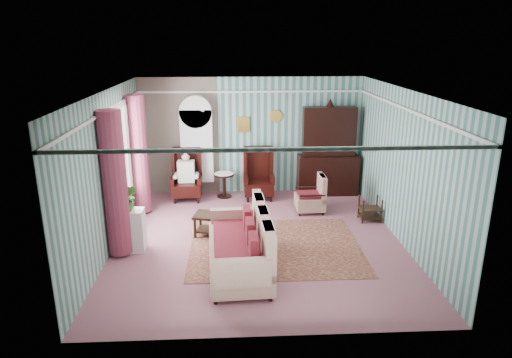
{
  "coord_description": "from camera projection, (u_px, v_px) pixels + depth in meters",
  "views": [
    {
      "loc": [
        -0.47,
        -8.16,
        3.81
      ],
      "look_at": [
        -0.01,
        0.6,
        1.08
      ],
      "focal_mm": 32.0,
      "sensor_mm": 36.0,
      "label": 1
    }
  ],
  "objects": [
    {
      "name": "floor",
      "position": [
        258.0,
        240.0,
        8.94
      ],
      "size": [
        6.0,
        6.0,
        0.0
      ],
      "primitive_type": "plane",
      "color": "#92555F",
      "rests_on": "ground"
    },
    {
      "name": "round_side_table",
      "position": [
        224.0,
        185.0,
        11.29
      ],
      "size": [
        0.5,
        0.5,
        0.6
      ],
      "primitive_type": "cylinder",
      "color": "black",
      "rests_on": "floor"
    },
    {
      "name": "plant_stand",
      "position": [
        130.0,
        230.0,
        8.41
      ],
      "size": [
        0.55,
        0.35,
        0.8
      ],
      "primitive_type": "cube",
      "color": "white",
      "rests_on": "floor"
    },
    {
      "name": "potted_plant_a",
      "position": [
        127.0,
        200.0,
        8.18
      ],
      "size": [
        0.46,
        0.43,
        0.43
      ],
      "primitive_type": "imported",
      "rotation": [
        0.0,
        0.0,
        0.27
      ],
      "color": "#1A541D",
      "rests_on": "plant_stand"
    },
    {
      "name": "nest_table",
      "position": [
        370.0,
        209.0,
        9.84
      ],
      "size": [
        0.45,
        0.38,
        0.54
      ],
      "primitive_type": "cube",
      "color": "black",
      "rests_on": "floor"
    },
    {
      "name": "potted_plant_c",
      "position": [
        122.0,
        198.0,
        8.32
      ],
      "size": [
        0.29,
        0.29,
        0.39
      ],
      "primitive_type": "imported",
      "rotation": [
        0.0,
        0.0,
        0.43
      ],
      "color": "#1A4B17",
      "rests_on": "plant_stand"
    },
    {
      "name": "rug",
      "position": [
        275.0,
        246.0,
        8.66
      ],
      "size": [
        3.2,
        2.6,
        0.01
      ],
      "primitive_type": "cube",
      "color": "#4E1E1A",
      "rests_on": "floor"
    },
    {
      "name": "bookcase",
      "position": [
        197.0,
        151.0,
        11.24
      ],
      "size": [
        0.8,
        0.28,
        2.24
      ],
      "primitive_type": "cube",
      "color": "silver",
      "rests_on": "floor"
    },
    {
      "name": "room_shell",
      "position": [
        225.0,
        139.0,
        8.47
      ],
      "size": [
        5.53,
        6.02,
        2.91
      ],
      "color": "#3C6E69",
      "rests_on": "ground"
    },
    {
      "name": "wingback_left",
      "position": [
        186.0,
        175.0,
        11.0
      ],
      "size": [
        0.76,
        0.8,
        1.25
      ],
      "primitive_type": "cube",
      "color": "black",
      "rests_on": "floor"
    },
    {
      "name": "sofa",
      "position": [
        239.0,
        241.0,
        7.62
      ],
      "size": [
        1.07,
        2.26,
        1.09
      ],
      "primitive_type": "cube",
      "rotation": [
        0.0,
        0.0,
        1.62
      ],
      "color": "beige",
      "rests_on": "floor"
    },
    {
      "name": "potted_plant_b",
      "position": [
        130.0,
        197.0,
        8.33
      ],
      "size": [
        0.29,
        0.26,
        0.45
      ],
      "primitive_type": "imported",
      "rotation": [
        0.0,
        0.0,
        -0.3
      ],
      "color": "#255219",
      "rests_on": "plant_stand"
    },
    {
      "name": "coffee_table",
      "position": [
        215.0,
        225.0,
        9.1
      ],
      "size": [
        0.9,
        0.65,
        0.45
      ],
      "primitive_type": "cube",
      "rotation": [
        0.0,
        0.0,
        -0.22
      ],
      "color": "black",
      "rests_on": "floor"
    },
    {
      "name": "wingback_right",
      "position": [
        259.0,
        174.0,
        11.09
      ],
      "size": [
        0.76,
        0.8,
        1.25
      ],
      "primitive_type": "cube",
      "color": "black",
      "rests_on": "floor"
    },
    {
      "name": "seated_woman",
      "position": [
        187.0,
        176.0,
        11.01
      ],
      "size": [
        0.44,
        0.4,
        1.18
      ],
      "primitive_type": null,
      "color": "beige",
      "rests_on": "floor"
    },
    {
      "name": "dresser_hutch",
      "position": [
        329.0,
        148.0,
        11.27
      ],
      "size": [
        1.5,
        0.56,
        2.36
      ],
      "primitive_type": "cube",
      "color": "black",
      "rests_on": "floor"
    },
    {
      "name": "floral_armchair",
      "position": [
        310.0,
        193.0,
        10.3
      ],
      "size": [
        0.75,
        0.72,
        0.88
      ],
      "primitive_type": "cube",
      "rotation": [
        0.0,
        0.0,
        1.58
      ],
      "color": "beige",
      "rests_on": "floor"
    }
  ]
}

